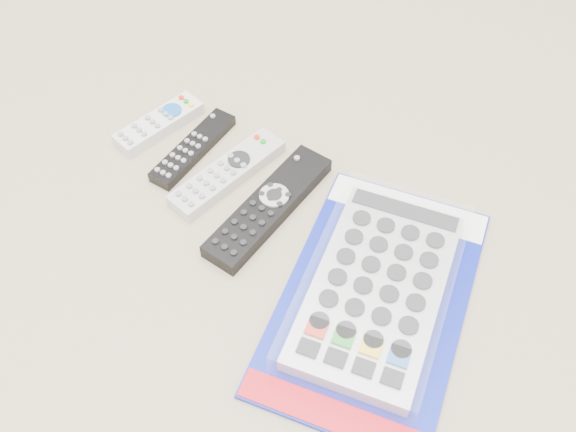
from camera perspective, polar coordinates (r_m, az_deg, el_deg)
The scene contains 5 objects.
remote_small_grey at distance 1.04m, azimuth -11.42°, elevation 8.07°, with size 0.07×0.15×0.02m.
remote_slim_black at distance 1.00m, azimuth -8.46°, elevation 5.98°, with size 0.04×0.17×0.02m.
remote_silver_dvd at distance 0.95m, azimuth -5.43°, elevation 3.83°, with size 0.08×0.20×0.02m.
remote_large_black at distance 0.91m, azimuth -1.74°, elevation 0.84°, with size 0.07×0.24×0.03m.
jumbo_remote_packaged at distance 0.82m, azimuth 7.95°, elevation -6.35°, with size 0.30×0.41×0.05m.
Camera 1 is at (0.37, -0.46, 0.72)m, focal length 40.00 mm.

